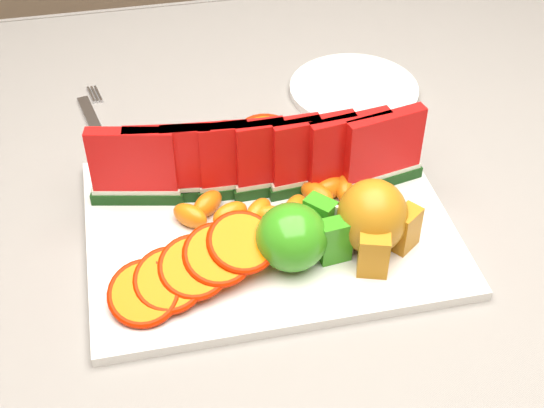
# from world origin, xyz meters

# --- Properties ---
(table) EXTENTS (1.40, 0.90, 0.75)m
(table) POSITION_xyz_m (0.00, 0.00, 0.65)
(table) COLOR #47291A
(table) RESTS_ON ground
(tablecloth) EXTENTS (1.53, 1.03, 0.20)m
(tablecloth) POSITION_xyz_m (0.00, 0.00, 0.72)
(tablecloth) COLOR gray
(tablecloth) RESTS_ON table
(platter) EXTENTS (0.40, 0.30, 0.01)m
(platter) POSITION_xyz_m (0.03, -0.06, 0.76)
(platter) COLOR silver
(platter) RESTS_ON tablecloth
(apple_cluster) EXTENTS (0.11, 0.10, 0.07)m
(apple_cluster) POSITION_xyz_m (0.04, -0.12, 0.80)
(apple_cluster) COLOR #2A920C
(apple_cluster) RESTS_ON platter
(pear_cluster) EXTENTS (0.09, 0.09, 0.08)m
(pear_cluster) POSITION_xyz_m (0.13, -0.12, 0.81)
(pear_cluster) COLOR #956304
(pear_cluster) RESTS_ON platter
(side_plate) EXTENTS (0.20, 0.20, 0.01)m
(side_plate) POSITION_xyz_m (0.20, 0.19, 0.76)
(side_plate) COLOR silver
(side_plate) RESTS_ON tablecloth
(fork) EXTENTS (0.05, 0.19, 0.00)m
(fork) POSITION_xyz_m (-0.16, 0.18, 0.76)
(fork) COLOR silver
(fork) RESTS_ON tablecloth
(watermelon_row) EXTENTS (0.39, 0.07, 0.10)m
(watermelon_row) POSITION_xyz_m (0.03, -0.00, 0.82)
(watermelon_row) COLOR #083A0D
(watermelon_row) RESTS_ON platter
(orange_fan_front) EXTENTS (0.19, 0.12, 0.05)m
(orange_fan_front) POSITION_xyz_m (-0.07, -0.13, 0.80)
(orange_fan_front) COLOR red
(orange_fan_front) RESTS_ON platter
(orange_fan_back) EXTENTS (0.24, 0.11, 0.04)m
(orange_fan_back) POSITION_xyz_m (-0.02, 0.06, 0.79)
(orange_fan_back) COLOR red
(orange_fan_back) RESTS_ON platter
(tangerine_segments) EXTENTS (0.22, 0.08, 0.03)m
(tangerine_segments) POSITION_xyz_m (0.03, -0.04, 0.78)
(tangerine_segments) COLOR orange
(tangerine_segments) RESTS_ON platter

